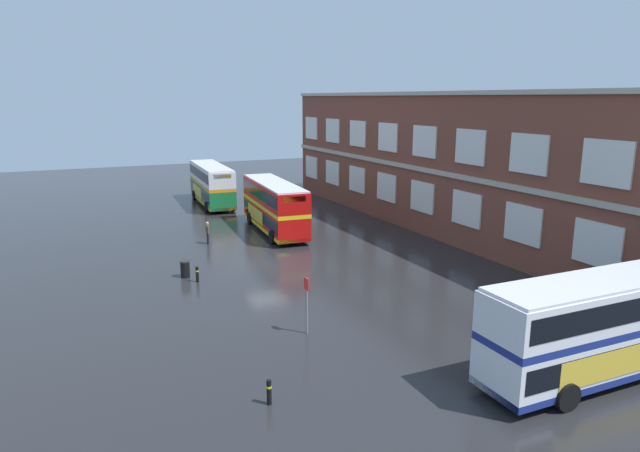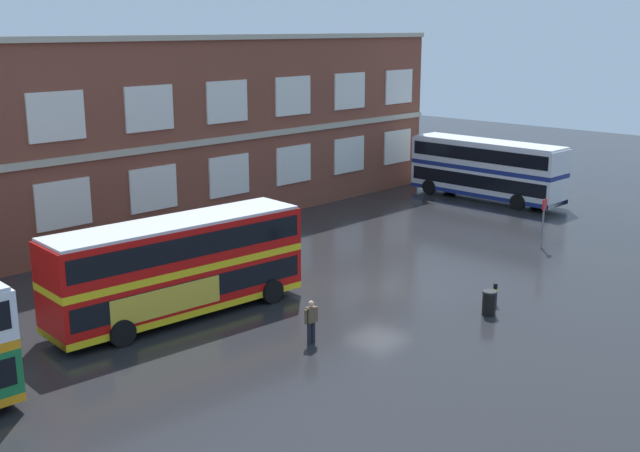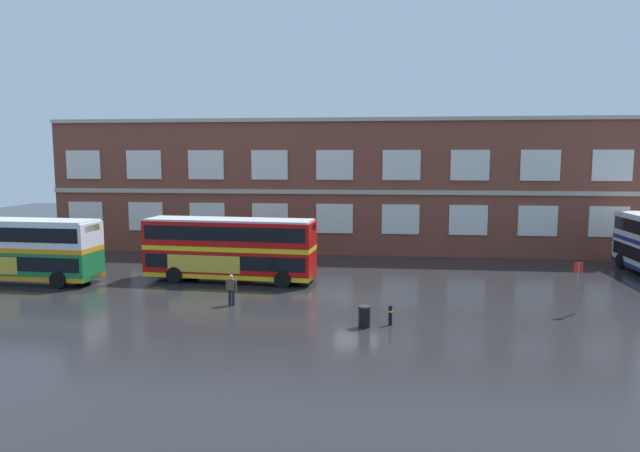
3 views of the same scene
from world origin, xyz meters
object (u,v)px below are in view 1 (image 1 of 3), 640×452
at_px(safety_bollard_east, 197,274).
at_px(double_decker_near, 212,184).
at_px(double_decker_middle, 274,206).
at_px(safety_bollard_west, 269,392).
at_px(bus_stand_flag, 307,300).
at_px(double_decker_far, 607,325).
at_px(station_litter_bin, 185,269).
at_px(waiting_passenger, 208,232).

bearing_deg(safety_bollard_east, double_decker_near, 163.73).
distance_m(double_decker_middle, safety_bollard_west, 26.56).
relative_size(double_decker_middle, bus_stand_flag, 4.14).
height_order(double_decker_far, bus_stand_flag, double_decker_far).
bearing_deg(double_decker_middle, double_decker_far, 6.44).
distance_m(double_decker_near, safety_bollard_east, 24.96).
bearing_deg(safety_bollard_west, bus_stand_flag, 143.97).
relative_size(bus_stand_flag, station_litter_bin, 2.62).
bearing_deg(double_decker_near, waiting_passenger, -15.39).
height_order(double_decker_middle, double_decker_far, same).
relative_size(double_decker_middle, station_litter_bin, 10.84).
height_order(double_decker_far, station_litter_bin, double_decker_far).
height_order(double_decker_near, double_decker_far, same).
relative_size(double_decker_far, bus_stand_flag, 4.09).
relative_size(double_decker_near, station_litter_bin, 10.80).
bearing_deg(safety_bollard_west, double_decker_middle, 159.16).
bearing_deg(waiting_passenger, double_decker_middle, 105.75).
distance_m(double_decker_middle, double_decker_far, 28.50).
height_order(station_litter_bin, safety_bollard_west, station_litter_bin).
relative_size(double_decker_middle, double_decker_far, 1.01).
bearing_deg(waiting_passenger, station_litter_bin, -23.74).
height_order(double_decker_far, safety_bollard_west, double_decker_far).
bearing_deg(double_decker_middle, double_decker_near, -172.91).
bearing_deg(safety_bollard_east, double_decker_middle, 139.55).
bearing_deg(safety_bollard_east, bus_stand_flag, 17.17).
bearing_deg(safety_bollard_east, waiting_passenger, 162.14).
bearing_deg(station_litter_bin, waiting_passenger, 156.26).
height_order(bus_stand_flag, safety_bollard_west, bus_stand_flag).
relative_size(double_decker_middle, waiting_passenger, 6.57).
bearing_deg(bus_stand_flag, safety_bollard_east, -162.83).
bearing_deg(double_decker_near, double_decker_middle, 7.09).
height_order(double_decker_middle, safety_bollard_west, double_decker_middle).
xyz_separation_m(double_decker_far, safety_bollard_west, (-3.54, -12.63, -1.66)).
relative_size(bus_stand_flag, safety_bollard_east, 2.84).
xyz_separation_m(double_decker_middle, safety_bollard_west, (24.78, -9.43, -1.66)).
distance_m(bus_stand_flag, safety_bollard_east, 10.03).
xyz_separation_m(double_decker_far, safety_bollard_east, (-18.13, -11.88, -1.66)).
bearing_deg(station_litter_bin, double_decker_near, 161.84).
bearing_deg(safety_bollard_east, safety_bollard_west, -2.93).
bearing_deg(bus_stand_flag, waiting_passenger, -179.37).
xyz_separation_m(waiting_passenger, safety_bollard_west, (23.10, -3.49, -0.44)).
bearing_deg(double_decker_middle, bus_stand_flag, -16.25).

